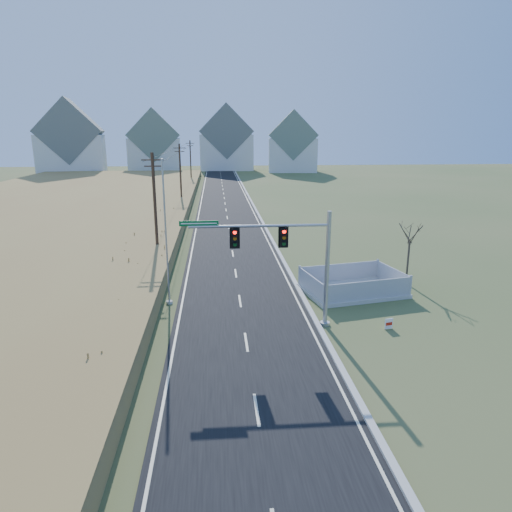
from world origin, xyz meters
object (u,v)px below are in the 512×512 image
at_px(traffic_signal_mast, 294,256).
at_px(fence_enclosure, 353,288).
at_px(flagpole, 167,249).
at_px(open_sign, 389,324).
at_px(bare_tree, 411,232).

xyz_separation_m(traffic_signal_mast, fence_enclosure, (4.99, 5.18, -3.79)).
height_order(traffic_signal_mast, flagpole, flagpole).
bearing_deg(open_sign, fence_enclosure, 79.24).
height_order(open_sign, bare_tree, bare_tree).
bearing_deg(flagpole, traffic_signal_mast, -29.79).
xyz_separation_m(fence_enclosure, flagpole, (-12.26, -1.02, 3.34)).
distance_m(open_sign, flagpole, 13.89).
distance_m(open_sign, bare_tree, 9.29).
xyz_separation_m(open_sign, bare_tree, (4.16, 7.53, 3.50)).
bearing_deg(traffic_signal_mast, fence_enclosure, 46.74).
bearing_deg(fence_enclosure, open_sign, -99.09).
bearing_deg(traffic_signal_mast, open_sign, -8.86).
bearing_deg(fence_enclosure, flagpole, 173.32).
xyz_separation_m(open_sign, flagpole, (-12.51, 5.04, 3.31)).
bearing_deg(open_sign, flagpole, 144.96).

